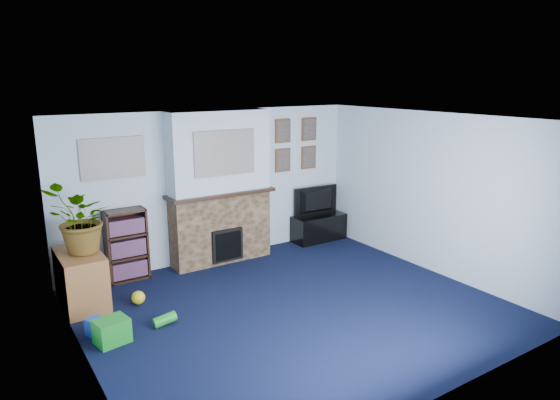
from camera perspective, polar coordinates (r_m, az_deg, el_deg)
floor at (r=6.55m, az=1.56°, el=-12.22°), size 5.00×4.50×0.01m
ceiling at (r=5.91m, az=1.71°, el=9.19°), size 5.00×4.50×0.01m
wall_back at (r=8.02m, az=-7.55°, el=1.63°), size 5.00×0.04×2.40m
wall_front at (r=4.56m, az=18.10°, el=-8.47°), size 5.00×0.04×2.40m
wall_left at (r=5.19m, az=-21.84°, el=-6.05°), size 0.04×4.50×2.40m
wall_right at (r=7.78m, az=16.96°, el=0.76°), size 0.04×4.50×2.40m
chimney_breast at (r=7.85m, az=-6.90°, el=1.25°), size 1.72×0.50×2.40m
collage_main at (r=7.55m, az=-6.32°, el=5.38°), size 1.00×0.03×0.68m
collage_left at (r=7.38m, az=-18.57°, el=4.56°), size 0.90×0.03×0.58m
portrait_tl at (r=8.51m, az=0.32°, el=7.90°), size 0.30×0.03×0.40m
portrait_tr at (r=8.82m, az=3.33°, el=8.09°), size 0.30×0.03×0.40m
portrait_bl at (r=8.58m, az=0.31°, el=4.58°), size 0.30×0.03×0.40m
portrait_br at (r=8.89m, az=3.29°, el=4.88°), size 0.30×0.03×0.40m
tv_stand at (r=9.08m, az=4.43°, el=-3.22°), size 0.99×0.42×0.47m
television at (r=8.96m, az=4.41°, el=-0.14°), size 0.89×0.17×0.51m
bookshelf at (r=7.57m, az=-17.13°, el=-5.10°), size 0.58×0.28×1.05m
sideboard at (r=6.98m, az=-21.76°, el=-8.45°), size 0.51×0.92×0.71m
potted_plant at (r=6.69m, az=-21.87°, el=-2.10°), size 1.04×1.05×0.89m
mantel_clock at (r=7.80m, az=-6.68°, el=1.46°), size 0.09×0.05×0.12m
mantel_candle at (r=7.90m, az=-5.16°, el=1.73°), size 0.05×0.05×0.16m
mantel_teddy at (r=7.58m, az=-10.39°, el=0.93°), size 0.14×0.14×0.14m
mantel_can at (r=8.13m, az=-2.31°, el=1.97°), size 0.06×0.06×0.12m
green_crate at (r=6.02m, az=-18.67°, el=-14.00°), size 0.40×0.34×0.28m
toy_ball at (r=6.87m, az=-15.90°, el=-10.67°), size 0.18×0.18×0.18m
toy_block at (r=6.25m, az=-20.38°, el=-13.36°), size 0.22×0.22×0.21m
toy_tube at (r=6.27m, az=-13.03°, el=-13.17°), size 0.29×0.13×0.16m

